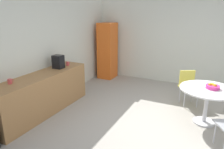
{
  "coord_description": "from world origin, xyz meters",
  "views": [
    {
      "loc": [
        -3.75,
        -0.69,
        2.25
      ],
      "look_at": [
        0.08,
        1.18,
        0.95
      ],
      "focal_mm": 33.87,
      "sensor_mm": 36.0,
      "label": 1
    }
  ],
  "objects_px": {
    "fruit_bowl": "(213,87)",
    "coffee_maker": "(58,62)",
    "locker_cabinet": "(107,51)",
    "round_table": "(207,95)",
    "mug_white": "(10,81)",
    "chair_yellow": "(188,84)",
    "mug_green": "(68,64)"
  },
  "relations": [
    {
      "from": "round_table",
      "to": "mug_green",
      "type": "distance_m",
      "value": 3.33
    },
    {
      "from": "round_table",
      "to": "locker_cabinet",
      "type": "bearing_deg",
      "value": 59.3
    },
    {
      "from": "mug_white",
      "to": "round_table",
      "type": "bearing_deg",
      "value": -62.41
    },
    {
      "from": "chair_yellow",
      "to": "coffee_maker",
      "type": "bearing_deg",
      "value": 114.93
    },
    {
      "from": "coffee_maker",
      "to": "fruit_bowl",
      "type": "bearing_deg",
      "value": -81.28
    },
    {
      "from": "mug_white",
      "to": "locker_cabinet",
      "type": "bearing_deg",
      "value": -3.0
    },
    {
      "from": "round_table",
      "to": "fruit_bowl",
      "type": "height_order",
      "value": "fruit_bowl"
    },
    {
      "from": "coffee_maker",
      "to": "round_table",
      "type": "bearing_deg",
      "value": -81.7
    },
    {
      "from": "locker_cabinet",
      "to": "round_table",
      "type": "xyz_separation_m",
      "value": [
        -1.93,
        -3.24,
        -0.31
      ]
    },
    {
      "from": "mug_green",
      "to": "coffee_maker",
      "type": "relative_size",
      "value": 0.4
    },
    {
      "from": "fruit_bowl",
      "to": "mug_green",
      "type": "height_order",
      "value": "mug_green"
    },
    {
      "from": "coffee_maker",
      "to": "mug_white",
      "type": "bearing_deg",
      "value": 175.85
    },
    {
      "from": "fruit_bowl",
      "to": "mug_white",
      "type": "xyz_separation_m",
      "value": [
        -1.83,
        3.51,
        0.15
      ]
    },
    {
      "from": "chair_yellow",
      "to": "mug_green",
      "type": "relative_size",
      "value": 6.43
    },
    {
      "from": "fruit_bowl",
      "to": "mug_green",
      "type": "bearing_deg",
      "value": 93.57
    },
    {
      "from": "coffee_maker",
      "to": "mug_green",
      "type": "bearing_deg",
      "value": -6.32
    },
    {
      "from": "chair_yellow",
      "to": "coffee_maker",
      "type": "height_order",
      "value": "coffee_maker"
    },
    {
      "from": "fruit_bowl",
      "to": "mug_white",
      "type": "distance_m",
      "value": 3.96
    },
    {
      "from": "locker_cabinet",
      "to": "round_table",
      "type": "bearing_deg",
      "value": -120.7
    },
    {
      "from": "fruit_bowl",
      "to": "coffee_maker",
      "type": "distance_m",
      "value": 3.46
    },
    {
      "from": "round_table",
      "to": "mug_white",
      "type": "relative_size",
      "value": 8.54
    },
    {
      "from": "mug_white",
      "to": "coffee_maker",
      "type": "relative_size",
      "value": 0.4
    },
    {
      "from": "mug_green",
      "to": "locker_cabinet",
      "type": "bearing_deg",
      "value": -1.78
    },
    {
      "from": "mug_white",
      "to": "mug_green",
      "type": "bearing_deg",
      "value": -4.57
    },
    {
      "from": "round_table",
      "to": "mug_green",
      "type": "height_order",
      "value": "mug_green"
    },
    {
      "from": "locker_cabinet",
      "to": "mug_white",
      "type": "relative_size",
      "value": 14.4
    },
    {
      "from": "locker_cabinet",
      "to": "coffee_maker",
      "type": "bearing_deg",
      "value": 177.63
    },
    {
      "from": "mug_white",
      "to": "mug_green",
      "type": "relative_size",
      "value": 1.0
    },
    {
      "from": "chair_yellow",
      "to": "mug_green",
      "type": "bearing_deg",
      "value": 109.83
    },
    {
      "from": "fruit_bowl",
      "to": "mug_green",
      "type": "xyz_separation_m",
      "value": [
        -0.21,
        3.38,
        0.15
      ]
    },
    {
      "from": "locker_cabinet",
      "to": "fruit_bowl",
      "type": "height_order",
      "value": "locker_cabinet"
    },
    {
      "from": "mug_white",
      "to": "fruit_bowl",
      "type": "bearing_deg",
      "value": -62.43
    }
  ]
}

